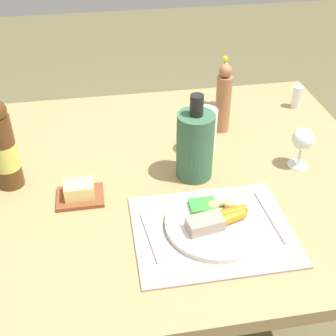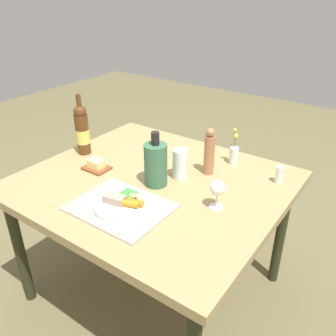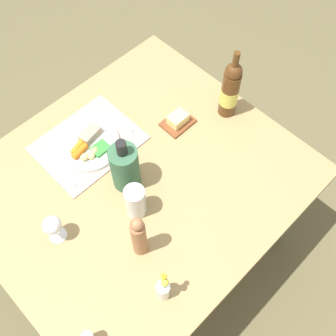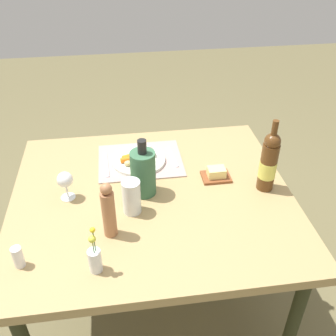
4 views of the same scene
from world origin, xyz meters
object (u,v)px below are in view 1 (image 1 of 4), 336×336
Objects in this scene: dining_table at (181,188)px; knife at (271,216)px; flower_vase at (224,91)px; cooler_bottle at (195,145)px; salt_shaker at (297,97)px; water_tumbler at (205,134)px; pepper_mill at (223,100)px; dinner_plate at (215,221)px; wine_glass at (303,140)px; butter_dish at (80,193)px; fork at (151,237)px; wine_bottle at (2,145)px.

dining_table is 6.01× the size of knife.
flower_vase is 0.46m from cooler_bottle.
salt_shaker is (0.47, 0.35, -0.06)m from cooler_bottle.
knife is at bearing -73.45° from water_tumbler.
knife is 0.84× the size of pepper_mill.
flower_vase is 0.32m from water_tumbler.
wine_glass reaches higher than dinner_plate.
salt_shaker is at bearing 29.46° from water_tumbler.
butter_dish is 1.54× the size of salt_shaker.
fork is at bearing -121.48° from water_tumbler.
wine_bottle reaches higher than cooler_bottle.
flower_vase is 0.82× the size of pepper_mill.
dinner_plate is 1.32× the size of flower_vase.
dining_table is 9.32× the size of butter_dish.
dining_table is 0.34m from pepper_mill.
water_tumbler is at bearing 52.24° from fork.
wine_glass is at bearing -111.56° from salt_shaker.
fork is 1.38× the size of butter_dish.
dining_table is 5.04× the size of pepper_mill.
wine_glass is (0.36, -0.03, 0.16)m from dining_table.
wine_bottle is 3.99× the size of salt_shaker.
wine_bottle is at bearing 175.33° from cooler_bottle.
dining_table is 0.19m from water_tumbler.
wine_glass reaches higher than dining_table.
flower_vase reaches higher than dinner_plate.
pepper_mill is at bearing 88.43° from knife.
wine_bottle reaches higher than flower_vase.
knife reaches higher than dining_table.
dining_table is 6.15× the size of flower_vase.
butter_dish is at bearing 125.96° from fork.
wine_bottle is at bearing 177.27° from dining_table.
flower_vase is 0.59× the size of wine_bottle.
dining_table is at bearing 149.36° from cooler_bottle.
wine_bottle is (-0.86, 0.05, 0.04)m from wine_glass.
wine_glass reaches higher than knife.
pepper_mill reaches higher than flower_vase.
wine_glass reaches higher than fork.
pepper_mill is (0.14, 0.47, 0.10)m from dinner_plate.
flower_vase is 1.52× the size of butter_dish.
fork is 0.91× the size of flower_vase.
knife is at bearing -18.56° from butter_dish.
butter_dish is (-0.54, -0.46, -0.04)m from flower_vase.
salt_shaker is (0.50, 0.33, 0.11)m from dining_table.
flower_vase is at bearing 40.65° from butter_dish.
fork is 0.49m from wine_bottle.
wine_glass is 1.01× the size of butter_dish.
butter_dish is at bearing -153.25° from salt_shaker.
wine_glass is 0.33m from cooler_bottle.
salt_shaker reaches higher than fork.
dinner_plate is 0.35m from water_tumbler.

